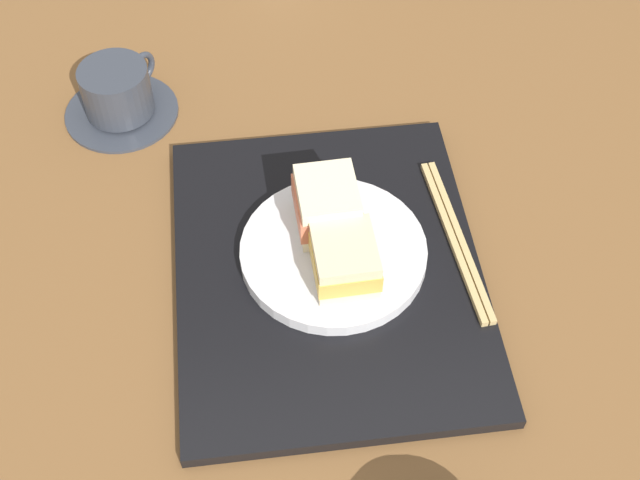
{
  "coord_description": "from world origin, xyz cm",
  "views": [
    {
      "loc": [
        -51.1,
        8.62,
        73.83
      ],
      "look_at": [
        1.93,
        2.08,
        5.0
      ],
      "focal_mm": 47.91,
      "sensor_mm": 36.0,
      "label": 1
    }
  ],
  "objects_px": {
    "sandwich_plate": "(333,252)",
    "sandwich_far": "(327,205)",
    "chopsticks_pair": "(456,239)",
    "sandwich_near": "(341,260)",
    "coffee_cup": "(118,94)"
  },
  "relations": [
    {
      "from": "sandwich_plate",
      "to": "coffee_cup",
      "type": "distance_m",
      "value": 0.35
    },
    {
      "from": "coffee_cup",
      "to": "sandwich_plate",
      "type": "bearing_deg",
      "value": -139.07
    },
    {
      "from": "sandwich_plate",
      "to": "sandwich_near",
      "type": "height_order",
      "value": "sandwich_near"
    },
    {
      "from": "sandwich_plate",
      "to": "coffee_cup",
      "type": "xyz_separation_m",
      "value": [
        0.26,
        0.23,
        0.01
      ]
    },
    {
      "from": "coffee_cup",
      "to": "sandwich_near",
      "type": "bearing_deg",
      "value": -142.21
    },
    {
      "from": "sandwich_plate",
      "to": "sandwich_near",
      "type": "xyz_separation_m",
      "value": [
        -0.03,
        -0.0,
        0.03
      ]
    },
    {
      "from": "sandwich_far",
      "to": "chopsticks_pair",
      "type": "height_order",
      "value": "sandwich_far"
    },
    {
      "from": "sandwich_plate",
      "to": "sandwich_near",
      "type": "bearing_deg",
      "value": -175.96
    },
    {
      "from": "sandwich_plate",
      "to": "chopsticks_pair",
      "type": "distance_m",
      "value": 0.13
    },
    {
      "from": "sandwich_plate",
      "to": "sandwich_far",
      "type": "bearing_deg",
      "value": 4.04
    },
    {
      "from": "sandwich_far",
      "to": "chopsticks_pair",
      "type": "relative_size",
      "value": 0.35
    },
    {
      "from": "sandwich_plate",
      "to": "sandwich_far",
      "type": "xyz_separation_m",
      "value": [
        0.03,
        0.0,
        0.04
      ]
    },
    {
      "from": "chopsticks_pair",
      "to": "coffee_cup",
      "type": "distance_m",
      "value": 0.44
    },
    {
      "from": "sandwich_near",
      "to": "coffee_cup",
      "type": "xyz_separation_m",
      "value": [
        0.3,
        0.23,
        -0.02
      ]
    },
    {
      "from": "sandwich_near",
      "to": "chopsticks_pair",
      "type": "xyz_separation_m",
      "value": [
        0.04,
        -0.13,
        -0.04
      ]
    }
  ]
}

